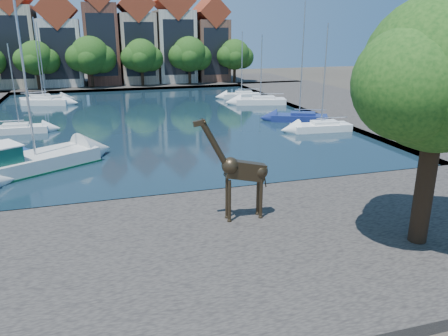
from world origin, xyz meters
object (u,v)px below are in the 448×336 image
object	(u,v)px
plane_tree	(443,80)
sailboat_right_a	(321,125)
motorsailer	(12,163)
giraffe_statue	(240,170)

from	to	relation	value
plane_tree	sailboat_right_a	bearing A→B (deg)	71.96
motorsailer	sailboat_right_a	world-z (taller)	motorsailer
giraffe_statue	sailboat_right_a	world-z (taller)	sailboat_right_a
plane_tree	motorsailer	bearing A→B (deg)	139.19
giraffe_statue	motorsailer	distance (m)	17.32
plane_tree	sailboat_right_a	size ratio (longest dim) A/B	1.06
motorsailer	sailboat_right_a	bearing A→B (deg)	12.72
motorsailer	sailboat_right_a	distance (m)	27.34
plane_tree	motorsailer	size ratio (longest dim) A/B	0.94
plane_tree	sailboat_right_a	xyz separation A→B (m)	(7.38, 22.67, -7.07)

